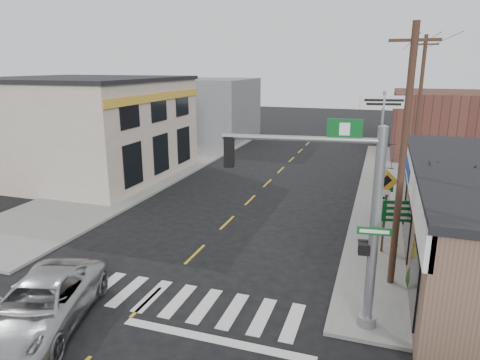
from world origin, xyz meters
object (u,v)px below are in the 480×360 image
(suv, at_px, (41,305))
(dance_center_sign, at_px, (383,115))
(bare_tree, at_px, (452,172))
(utility_pole_far, at_px, (419,106))
(guide_sign, at_px, (399,217))
(fire_hydrant, at_px, (394,246))
(utility_pole_near, at_px, (403,158))
(lamp_post, at_px, (383,164))
(traffic_signal_pole, at_px, (349,207))

(suv, relative_size, dance_center_sign, 0.89)
(bare_tree, bearing_deg, utility_pole_far, 91.17)
(dance_center_sign, xyz_separation_m, bare_tree, (2.60, -11.04, -0.81))
(guide_sign, bearing_deg, fire_hydrant, -137.32)
(suv, height_order, utility_pole_near, utility_pole_near)
(dance_center_sign, height_order, utility_pole_near, utility_pole_near)
(suv, bearing_deg, fire_hydrant, 24.00)
(fire_hydrant, xyz_separation_m, lamp_post, (-0.69, 4.97, 2.37))
(suv, distance_m, utility_pole_far, 26.14)
(dance_center_sign, height_order, utility_pole_far, utility_pole_far)
(lamp_post, relative_size, dance_center_sign, 0.78)
(guide_sign, relative_size, dance_center_sign, 0.41)
(utility_pole_near, bearing_deg, dance_center_sign, 96.73)
(traffic_signal_pole, bearing_deg, utility_pole_near, 56.89)
(suv, distance_m, dance_center_sign, 21.56)
(suv, distance_m, guide_sign, 13.69)
(suv, relative_size, bare_tree, 1.11)
(utility_pole_near, relative_size, utility_pole_far, 0.94)
(utility_pole_near, bearing_deg, utility_pole_far, 88.11)
(bare_tree, bearing_deg, fire_hydrant, 157.16)
(lamp_post, height_order, utility_pole_far, utility_pole_far)
(suv, xyz_separation_m, lamp_post, (9.62, 13.62, 2.15))
(guide_sign, distance_m, dance_center_sign, 10.66)
(dance_center_sign, distance_m, bare_tree, 11.38)
(fire_hydrant, distance_m, bare_tree, 3.94)
(guide_sign, distance_m, fire_hydrant, 1.26)
(bare_tree, relative_size, utility_pole_far, 0.51)
(lamp_post, relative_size, utility_pole_far, 0.50)
(bare_tree, bearing_deg, utility_pole_near, -135.20)
(fire_hydrant, relative_size, bare_tree, 0.15)
(fire_hydrant, distance_m, utility_pole_near, 4.93)
(lamp_post, bearing_deg, utility_pole_near, -64.05)
(suv, xyz_separation_m, utility_pole_near, (10.19, 6.12, 4.01))
(traffic_signal_pole, height_order, bare_tree, traffic_signal_pole)
(fire_hydrant, relative_size, utility_pole_far, 0.08)
(guide_sign, height_order, fire_hydrant, guide_sign)
(suv, relative_size, traffic_signal_pole, 0.88)
(dance_center_sign, bearing_deg, traffic_signal_pole, -103.28)
(suv, distance_m, utility_pole_near, 12.55)
(utility_pole_far, bearing_deg, utility_pole_near, -96.75)
(fire_hydrant, bearing_deg, dance_center_sign, 95.00)
(lamp_post, xyz_separation_m, bare_tree, (2.39, -5.69, 1.10))
(lamp_post, height_order, bare_tree, bare_tree)
(bare_tree, distance_m, utility_pole_far, 15.09)
(fire_hydrant, height_order, bare_tree, bare_tree)
(bare_tree, bearing_deg, guide_sign, 150.83)
(suv, bearing_deg, traffic_signal_pole, 3.41)
(suv, bearing_deg, utility_pole_near, 15.01)
(guide_sign, xyz_separation_m, lamp_post, (-0.81, 4.81, 1.13))
(traffic_signal_pole, height_order, dance_center_sign, traffic_signal_pole)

